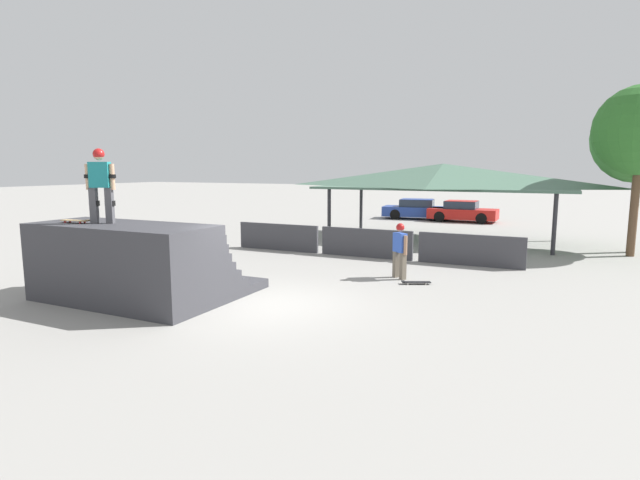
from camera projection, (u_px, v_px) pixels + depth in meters
ground_plane at (266, 305)px, 11.90m from camera, size 160.00×160.00×0.00m
quarter_pipe_ramp at (134, 266)px, 12.33m from camera, size 4.68×3.78×1.91m
skater_on_deck at (100, 181)px, 11.91m from camera, size 0.75×0.48×1.79m
skateboard_on_deck at (76, 221)px, 12.13m from camera, size 0.81×0.26×0.09m
bystander_walking at (400, 246)px, 14.62m from camera, size 0.57×0.47×1.64m
skateboard_on_ground at (415, 282)px, 14.00m from camera, size 0.83×0.53×0.09m
barrier_fence at (366, 243)px, 18.18m from camera, size 10.89×0.12×1.05m
pavilion_shelter at (443, 177)px, 22.07m from camera, size 10.86×4.73×3.43m
tree_far_back at (640, 138)px, 18.68m from camera, size 3.40×3.40×6.06m
parked_car_blue at (418, 210)px, 31.86m from camera, size 4.63×2.25×1.27m
parked_car_red at (462, 212)px, 30.28m from camera, size 4.04×1.86×1.27m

